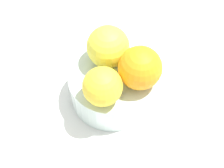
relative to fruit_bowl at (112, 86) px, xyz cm
name	(u,v)px	position (x,y,z in cm)	size (l,w,h in cm)	color
ground_plane	(112,98)	(0.00, 0.00, -3.74)	(110.00, 110.00, 2.00)	white
fruit_bowl	(112,86)	(0.00, 0.00, 0.00)	(14.33, 14.33, 5.73)	silver
orange_in_bowl_0	(108,47)	(0.77, 3.15, 6.45)	(6.93, 6.93, 6.93)	yellow
orange_in_bowl_1	(102,87)	(-3.04, -3.23, 6.02)	(6.06, 6.06, 6.06)	yellow
orange_in_bowl_2	(140,68)	(3.43, -2.72, 6.41)	(6.85, 6.85, 6.85)	orange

